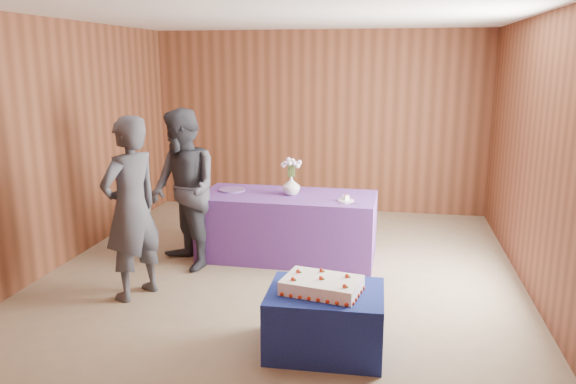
% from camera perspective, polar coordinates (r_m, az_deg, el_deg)
% --- Properties ---
extents(ground, '(6.00, 6.00, 0.00)m').
position_cam_1_polar(ground, '(5.97, -0.92, -8.93)').
color(ground, gray).
rests_on(ground, ground).
extents(room_shell, '(5.04, 6.04, 2.72)m').
position_cam_1_polar(room_shell, '(5.55, -0.99, 8.58)').
color(room_shell, brown).
rests_on(room_shell, ground).
extents(cake_table, '(0.92, 0.72, 0.50)m').
position_cam_1_polar(cake_table, '(4.55, 3.81, -12.87)').
color(cake_table, navy).
rests_on(cake_table, ground).
extents(serving_table, '(2.02, 0.94, 0.75)m').
position_cam_1_polar(serving_table, '(6.54, -0.01, -3.48)').
color(serving_table, '#62348F').
rests_on(serving_table, ground).
extents(sheet_cake, '(0.68, 0.52, 0.14)m').
position_cam_1_polar(sheet_cake, '(4.41, 3.44, -9.43)').
color(sheet_cake, white).
rests_on(sheet_cake, cake_table).
extents(vase, '(0.25, 0.25, 0.21)m').
position_cam_1_polar(vase, '(6.42, 0.33, 0.65)').
color(vase, silver).
rests_on(vase, serving_table).
extents(flower_spray, '(0.24, 0.24, 0.18)m').
position_cam_1_polar(flower_spray, '(6.36, 0.33, 2.94)').
color(flower_spray, '#3C6F2C').
rests_on(flower_spray, vase).
extents(platter, '(0.39, 0.39, 0.02)m').
position_cam_1_polar(platter, '(6.67, -5.70, 0.22)').
color(platter, '#7653A7').
rests_on(platter, serving_table).
extents(plate, '(0.23, 0.23, 0.01)m').
position_cam_1_polar(plate, '(6.18, 5.88, -0.86)').
color(plate, white).
rests_on(plate, serving_table).
extents(cake_slice, '(0.08, 0.08, 0.07)m').
position_cam_1_polar(cake_slice, '(6.17, 5.88, -0.55)').
color(cake_slice, white).
rests_on(cake_slice, plate).
extents(knife, '(0.26, 0.06, 0.00)m').
position_cam_1_polar(knife, '(6.05, 6.22, -1.22)').
color(knife, silver).
rests_on(knife, serving_table).
extents(guest_left, '(0.65, 0.76, 1.77)m').
position_cam_1_polar(guest_left, '(5.52, -15.67, -1.65)').
color(guest_left, '#3A3B44').
rests_on(guest_left, ground).
extents(guest_right, '(1.08, 1.08, 1.76)m').
position_cam_1_polar(guest_right, '(6.20, -10.59, 0.21)').
color(guest_right, '#363841').
rests_on(guest_right, ground).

